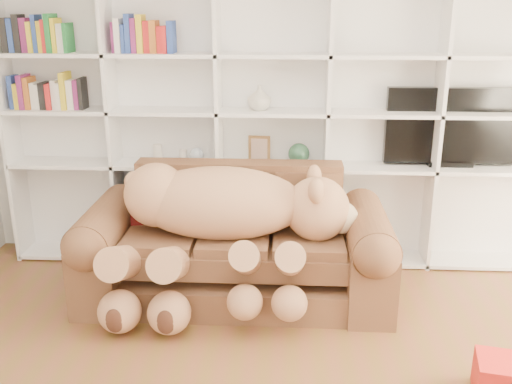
# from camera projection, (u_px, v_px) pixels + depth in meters

# --- Properties ---
(wall_back) EXTENTS (5.00, 0.02, 2.70)m
(wall_back) POSITION_uv_depth(u_px,v_px,m) (273.00, 102.00, 4.79)
(wall_back) COLOR silver
(wall_back) RESTS_ON floor
(bookshelf) EXTENTS (4.43, 0.35, 2.40)m
(bookshelf) POSITION_uv_depth(u_px,v_px,m) (244.00, 110.00, 4.68)
(bookshelf) COLOR white
(bookshelf) RESTS_ON floor
(sofa) EXTENTS (2.28, 0.98, 0.96)m
(sofa) POSITION_uv_depth(u_px,v_px,m) (236.00, 250.00, 4.31)
(sofa) COLOR brown
(sofa) RESTS_ON floor
(teddy_bear) EXTENTS (1.78, 0.96, 1.03)m
(teddy_bear) POSITION_uv_depth(u_px,v_px,m) (221.00, 220.00, 4.04)
(teddy_bear) COLOR tan
(teddy_bear) RESTS_ON sofa
(throw_pillow) EXTENTS (0.47, 0.32, 0.44)m
(throw_pillow) POSITION_uv_depth(u_px,v_px,m) (158.00, 200.00, 4.39)
(throw_pillow) COLOR #51100D
(throw_pillow) RESTS_ON sofa
(gift_box) EXTENTS (0.34, 0.33, 0.23)m
(gift_box) POSITION_uv_depth(u_px,v_px,m) (502.00, 379.00, 3.22)
(gift_box) COLOR red
(gift_box) RESTS_ON floor
(tv) EXTENTS (1.08, 0.18, 0.64)m
(tv) POSITION_uv_depth(u_px,v_px,m) (452.00, 127.00, 4.62)
(tv) COLOR black
(tv) RESTS_ON bookshelf
(picture_frame) EXTENTS (0.18, 0.04, 0.23)m
(picture_frame) POSITION_uv_depth(u_px,v_px,m) (259.00, 149.00, 4.72)
(picture_frame) COLOR brown
(picture_frame) RESTS_ON bookshelf
(green_vase) EXTENTS (0.18, 0.18, 0.18)m
(green_vase) POSITION_uv_depth(u_px,v_px,m) (299.00, 154.00, 4.71)
(green_vase) COLOR #2C563B
(green_vase) RESTS_ON bookshelf
(figurine_tall) EXTENTS (0.09, 0.09, 0.15)m
(figurine_tall) POSITION_uv_depth(u_px,v_px,m) (158.00, 153.00, 4.78)
(figurine_tall) COLOR silver
(figurine_tall) RESTS_ON bookshelf
(figurine_short) EXTENTS (0.08, 0.08, 0.11)m
(figurine_short) POSITION_uv_depth(u_px,v_px,m) (183.00, 156.00, 4.78)
(figurine_short) COLOR silver
(figurine_short) RESTS_ON bookshelf
(snow_globe) EXTENTS (0.12, 0.12, 0.12)m
(snow_globe) POSITION_uv_depth(u_px,v_px,m) (197.00, 155.00, 4.77)
(snow_globe) COLOR silver
(snow_globe) RESTS_ON bookshelf
(shelf_vase) EXTENTS (0.20, 0.20, 0.20)m
(shelf_vase) POSITION_uv_depth(u_px,v_px,m) (259.00, 98.00, 4.59)
(shelf_vase) COLOR beige
(shelf_vase) RESTS_ON bookshelf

